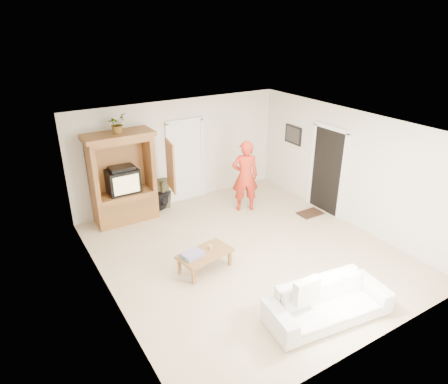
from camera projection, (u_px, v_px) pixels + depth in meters
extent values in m
plane|color=tan|center=(246.00, 252.00, 8.15)|extent=(6.00, 6.00, 0.00)
plane|color=white|center=(249.00, 127.00, 7.09)|extent=(6.00, 6.00, 0.00)
plane|color=silver|center=(179.00, 152.00, 9.96)|extent=(5.50, 0.00, 5.50)
plane|color=silver|center=(376.00, 273.00, 5.28)|extent=(5.50, 0.00, 5.50)
plane|color=silver|center=(105.00, 231.00, 6.31)|extent=(0.00, 6.00, 6.00)
plane|color=silver|center=(349.00, 168.00, 8.93)|extent=(0.00, 6.00, 6.00)
cube|color=brown|center=(126.00, 206.00, 9.31)|extent=(1.40, 0.60, 0.70)
cube|color=brown|center=(92.00, 173.00, 8.61)|extent=(0.10, 0.60, 1.20)
cube|color=brown|center=(149.00, 163.00, 9.23)|extent=(0.10, 0.60, 1.20)
cube|color=brown|center=(118.00, 164.00, 9.13)|extent=(1.40, 0.06, 1.20)
cube|color=brown|center=(118.00, 140.00, 8.66)|extent=(1.40, 0.60, 0.10)
cube|color=brown|center=(118.00, 135.00, 8.62)|extent=(1.52, 0.68, 0.10)
cube|color=brown|center=(170.00, 166.00, 9.02)|extent=(0.16, 0.67, 1.15)
cube|color=black|center=(123.00, 181.00, 9.08)|extent=(0.70, 0.52, 0.55)
cube|color=tan|center=(127.00, 185.00, 8.87)|extent=(0.58, 0.02, 0.42)
cube|color=black|center=(122.00, 168.00, 8.92)|extent=(0.55, 0.35, 0.08)
cube|color=brown|center=(129.00, 207.00, 9.04)|extent=(1.19, 0.03, 0.25)
cube|color=white|center=(186.00, 162.00, 10.12)|extent=(0.85, 0.05, 2.04)
cube|color=black|center=(327.00, 171.00, 9.50)|extent=(0.05, 0.90, 2.04)
cube|color=black|center=(293.00, 135.00, 10.28)|extent=(0.03, 0.60, 0.48)
cube|color=#382316|center=(310.00, 213.00, 9.71)|extent=(0.60, 0.40, 0.02)
imported|color=#4C7238|center=(117.00, 124.00, 8.49)|extent=(0.50, 0.50, 0.42)
imported|color=red|center=(245.00, 176.00, 9.58)|extent=(0.76, 0.65, 1.77)
imported|color=white|center=(328.00, 302.00, 6.27)|extent=(2.10, 1.04, 0.59)
cube|color=brown|center=(205.00, 254.00, 7.45)|extent=(1.09, 0.72, 0.06)
cube|color=brown|center=(193.00, 276.00, 7.12)|extent=(0.06, 0.06, 0.32)
cube|color=brown|center=(179.00, 266.00, 7.40)|extent=(0.06, 0.06, 0.32)
cube|color=brown|center=(230.00, 258.00, 7.65)|extent=(0.06, 0.06, 0.32)
cube|color=brown|center=(215.00, 249.00, 7.94)|extent=(0.06, 0.06, 0.32)
cube|color=#C84281|center=(193.00, 254.00, 7.30)|extent=(0.43, 0.35, 0.08)
cylinder|color=tan|center=(210.00, 247.00, 7.52)|extent=(0.08, 0.08, 0.10)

